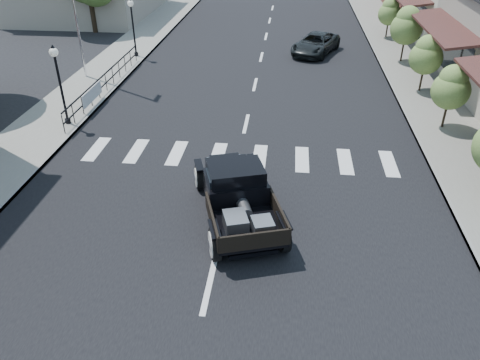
# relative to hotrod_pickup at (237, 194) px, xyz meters

# --- Properties ---
(ground) EXTENTS (120.00, 120.00, 0.00)m
(ground) POSITION_rel_hotrod_pickup_xyz_m (-0.39, -0.06, -0.86)
(ground) COLOR black
(ground) RESTS_ON ground
(road) EXTENTS (14.00, 80.00, 0.02)m
(road) POSITION_rel_hotrod_pickup_xyz_m (-0.39, 14.94, -0.85)
(road) COLOR black
(road) RESTS_ON ground
(road_markings) EXTENTS (12.00, 60.00, 0.06)m
(road_markings) POSITION_rel_hotrod_pickup_xyz_m (-0.39, 9.94, -0.86)
(road_markings) COLOR silver
(road_markings) RESTS_ON ground
(sidewalk_left) EXTENTS (3.00, 80.00, 0.15)m
(sidewalk_left) POSITION_rel_hotrod_pickup_xyz_m (-8.89, 14.94, -0.79)
(sidewalk_left) COLOR gray
(sidewalk_left) RESTS_ON ground
(sidewalk_right) EXTENTS (3.00, 80.00, 0.15)m
(sidewalk_right) POSITION_rel_hotrod_pickup_xyz_m (8.11, 14.94, -0.79)
(sidewalk_right) COLOR gray
(sidewalk_right) RESTS_ON ground
(railing) EXTENTS (0.08, 10.00, 1.00)m
(railing) POSITION_rel_hotrod_pickup_xyz_m (-7.69, 9.94, -0.21)
(railing) COLOR black
(railing) RESTS_ON sidewalk_left
(banner) EXTENTS (0.04, 2.20, 0.60)m
(banner) POSITION_rel_hotrod_pickup_xyz_m (-7.61, 7.94, -0.41)
(banner) COLOR silver
(banner) RESTS_ON sidewalk_left
(lamp_post_b) EXTENTS (0.36, 0.36, 3.35)m
(lamp_post_b) POSITION_rel_hotrod_pickup_xyz_m (-7.99, 5.94, 0.96)
(lamp_post_b) COLOR black
(lamp_post_b) RESTS_ON sidewalk_left
(lamp_post_c) EXTENTS (0.36, 0.36, 3.35)m
(lamp_post_c) POSITION_rel_hotrod_pickup_xyz_m (-7.99, 15.94, 0.96)
(lamp_post_c) COLOR black
(lamp_post_c) RESTS_ON sidewalk_left
(small_tree_b) EXTENTS (1.54, 1.54, 2.56)m
(small_tree_b) POSITION_rel_hotrod_pickup_xyz_m (7.91, 7.23, 0.57)
(small_tree_b) COLOR olive
(small_tree_b) RESTS_ON sidewalk_right
(small_tree_c) EXTENTS (1.59, 1.59, 2.65)m
(small_tree_c) POSITION_rel_hotrod_pickup_xyz_m (7.91, 11.59, 0.61)
(small_tree_c) COLOR olive
(small_tree_c) RESTS_ON sidewalk_right
(small_tree_d) EXTENTS (1.81, 1.81, 3.01)m
(small_tree_d) POSITION_rel_hotrod_pickup_xyz_m (7.91, 16.57, 0.79)
(small_tree_d) COLOR olive
(small_tree_d) RESTS_ON sidewalk_right
(small_tree_e) EXTENTS (1.51, 1.51, 2.51)m
(small_tree_e) POSITION_rel_hotrod_pickup_xyz_m (7.91, 22.08, 0.54)
(small_tree_e) COLOR olive
(small_tree_e) RESTS_ON sidewalk_right
(hotrod_pickup) EXTENTS (3.72, 5.46, 1.73)m
(hotrod_pickup) POSITION_rel_hotrod_pickup_xyz_m (0.00, 0.00, 0.00)
(hotrod_pickup) COLOR black
(hotrod_pickup) RESTS_ON ground
(second_car) EXTENTS (3.51, 4.83, 1.22)m
(second_car) POSITION_rel_hotrod_pickup_xyz_m (2.92, 18.04, -0.25)
(second_car) COLOR black
(second_car) RESTS_ON ground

